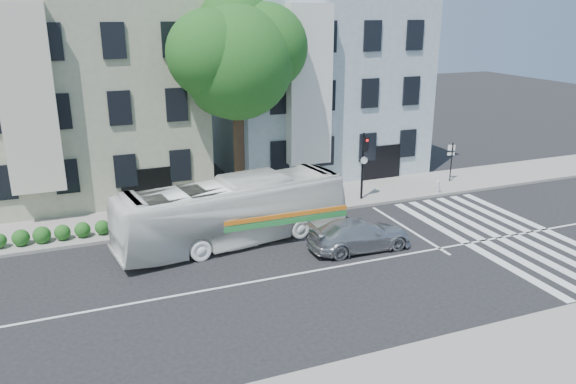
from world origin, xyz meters
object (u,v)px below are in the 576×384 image
traffic_signal (364,158)px  sedan (360,235)px  bus (233,211)px  fire_hydrant (437,186)px

traffic_signal → sedan: bearing=-114.8°
bus → traffic_signal: bearing=-79.3°
bus → traffic_signal: traffic_signal is taller
sedan → traffic_signal: bearing=-28.7°
sedan → fire_hydrant: sedan is taller
sedan → fire_hydrant: bearing=-55.6°
traffic_signal → fire_hydrant: 4.92m
bus → sedan: bearing=-127.9°
bus → traffic_signal: size_ratio=2.79×
traffic_signal → fire_hydrant: traffic_signal is taller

